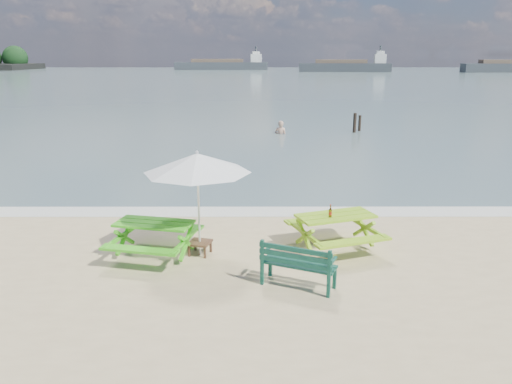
{
  "coord_description": "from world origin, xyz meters",
  "views": [
    {
      "loc": [
        0.02,
        -8.28,
        4.11
      ],
      "look_at": [
        0.03,
        3.0,
        1.0
      ],
      "focal_mm": 35.0,
      "sensor_mm": 36.0,
      "label": 1
    }
  ],
  "objects_px": {
    "picnic_table_left": "(155,240)",
    "beer_bottle": "(330,213)",
    "side_table": "(200,248)",
    "park_bench": "(298,273)",
    "patio_umbrella": "(197,163)",
    "swimmer": "(281,137)",
    "picnic_table_right": "(335,233)"
  },
  "relations": [
    {
      "from": "park_bench",
      "to": "patio_umbrella",
      "type": "distance_m",
      "value": 3.03
    },
    {
      "from": "picnic_table_left",
      "to": "beer_bottle",
      "type": "height_order",
      "value": "beer_bottle"
    },
    {
      "from": "picnic_table_left",
      "to": "park_bench",
      "type": "xyz_separation_m",
      "value": [
        2.89,
        -1.41,
        -0.11
      ]
    },
    {
      "from": "picnic_table_right",
      "to": "swimmer",
      "type": "relative_size",
      "value": 1.27
    },
    {
      "from": "swimmer",
      "to": "picnic_table_left",
      "type": "bearing_deg",
      "value": -101.6
    },
    {
      "from": "picnic_table_right",
      "to": "patio_umbrella",
      "type": "bearing_deg",
      "value": -174.31
    },
    {
      "from": "beer_bottle",
      "to": "swimmer",
      "type": "relative_size",
      "value": 0.15
    },
    {
      "from": "swimmer",
      "to": "park_bench",
      "type": "bearing_deg",
      "value": -91.83
    },
    {
      "from": "picnic_table_left",
      "to": "swimmer",
      "type": "height_order",
      "value": "picnic_table_left"
    },
    {
      "from": "side_table",
      "to": "patio_umbrella",
      "type": "bearing_deg",
      "value": -63.43
    },
    {
      "from": "picnic_table_right",
      "to": "park_bench",
      "type": "bearing_deg",
      "value": -117.59
    },
    {
      "from": "picnic_table_right",
      "to": "park_bench",
      "type": "xyz_separation_m",
      "value": [
        -0.95,
        -1.81,
        -0.12
      ]
    },
    {
      "from": "side_table",
      "to": "patio_umbrella",
      "type": "height_order",
      "value": "patio_umbrella"
    },
    {
      "from": "picnic_table_left",
      "to": "swimmer",
      "type": "relative_size",
      "value": 1.16
    },
    {
      "from": "side_table",
      "to": "patio_umbrella",
      "type": "distance_m",
      "value": 1.84
    },
    {
      "from": "side_table",
      "to": "park_bench",
      "type": "bearing_deg",
      "value": -37.79
    },
    {
      "from": "side_table",
      "to": "patio_umbrella",
      "type": "relative_size",
      "value": 0.2
    },
    {
      "from": "park_bench",
      "to": "swimmer",
      "type": "xyz_separation_m",
      "value": [
        0.59,
        18.35,
        -0.45
      ]
    },
    {
      "from": "side_table",
      "to": "patio_umbrella",
      "type": "xyz_separation_m",
      "value": [
        0.0,
        -0.0,
        1.84
      ]
    },
    {
      "from": "patio_umbrella",
      "to": "beer_bottle",
      "type": "relative_size",
      "value": 10.05
    },
    {
      "from": "side_table",
      "to": "swimmer",
      "type": "height_order",
      "value": "swimmer"
    },
    {
      "from": "picnic_table_right",
      "to": "side_table",
      "type": "relative_size",
      "value": 4.2
    },
    {
      "from": "picnic_table_right",
      "to": "beer_bottle",
      "type": "distance_m",
      "value": 0.54
    },
    {
      "from": "beer_bottle",
      "to": "park_bench",
      "type": "bearing_deg",
      "value": -115.74
    },
    {
      "from": "patio_umbrella",
      "to": "swimmer",
      "type": "distance_m",
      "value": 17.15
    },
    {
      "from": "park_bench",
      "to": "side_table",
      "type": "relative_size",
      "value": 2.62
    },
    {
      "from": "swimmer",
      "to": "patio_umbrella",
      "type": "bearing_deg",
      "value": -98.62
    },
    {
      "from": "picnic_table_left",
      "to": "beer_bottle",
      "type": "distance_m",
      "value": 3.74
    },
    {
      "from": "side_table",
      "to": "picnic_table_left",
      "type": "bearing_deg",
      "value": -173.1
    },
    {
      "from": "park_bench",
      "to": "swimmer",
      "type": "bearing_deg",
      "value": 88.17
    },
    {
      "from": "picnic_table_left",
      "to": "patio_umbrella",
      "type": "distance_m",
      "value": 1.87
    },
    {
      "from": "park_bench",
      "to": "patio_umbrella",
      "type": "bearing_deg",
      "value": 142.21
    }
  ]
}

